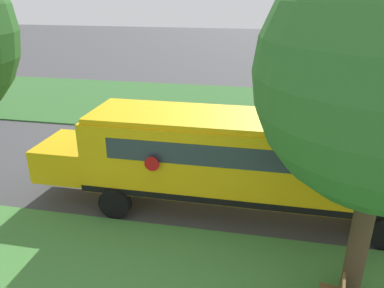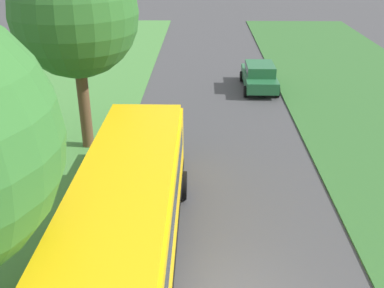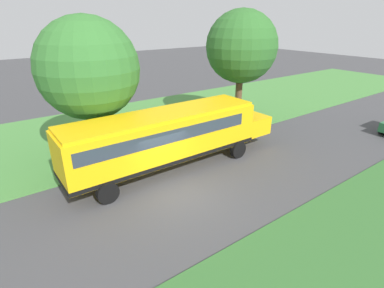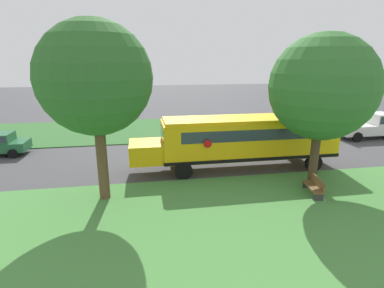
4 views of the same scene
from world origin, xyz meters
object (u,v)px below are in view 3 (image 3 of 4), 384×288
Objects in this scene: school_bus at (169,135)px; park_bench at (102,143)px; oak_tree_roadside_mid at (242,46)px; oak_tree_beside_bus at (87,69)px.

school_bus is 5.08m from park_bench.
oak_tree_roadside_mid is 4.93× the size of park_bench.
oak_tree_roadside_mid is at bearing 82.64° from park_bench.
school_bus is 1.52× the size of oak_tree_roadside_mid.
oak_tree_roadside_mid is (-0.01, 10.85, 0.57)m from oak_tree_beside_bus.
oak_tree_beside_bus is 0.95× the size of oak_tree_roadside_mid.
oak_tree_beside_bus reaches higher than school_bus.
school_bus is at bearing 25.97° from park_bench.
oak_tree_beside_bus is 10.86m from oak_tree_roadside_mid.
oak_tree_roadside_mid reaches higher than park_bench.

